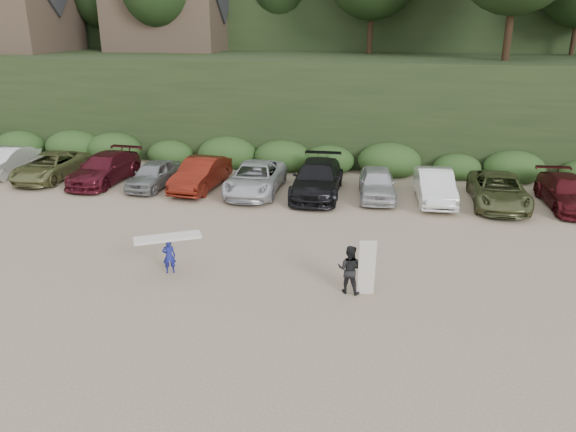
# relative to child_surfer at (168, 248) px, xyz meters

# --- Properties ---
(ground) EXTENTS (120.00, 120.00, 0.00)m
(ground) POSITION_rel_child_surfer_xyz_m (2.97, -0.06, -0.92)
(ground) COLOR tan
(ground) RESTS_ON ground
(parked_cars) EXTENTS (39.58, 5.76, 1.65)m
(parked_cars) POSITION_rel_child_surfer_xyz_m (1.58, 9.92, -0.18)
(parked_cars) COLOR #ABAAAF
(parked_cars) RESTS_ON ground
(child_surfer) EXTENTS (2.29, 1.64, 1.36)m
(child_surfer) POSITION_rel_child_surfer_xyz_m (0.00, 0.00, 0.00)
(child_surfer) COLOR navy
(child_surfer) RESTS_ON ground
(adult_surfer) EXTENTS (1.28, 0.75, 1.91)m
(adult_surfer) POSITION_rel_child_surfer_xyz_m (6.30, -0.31, -0.10)
(adult_surfer) COLOR black
(adult_surfer) RESTS_ON ground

